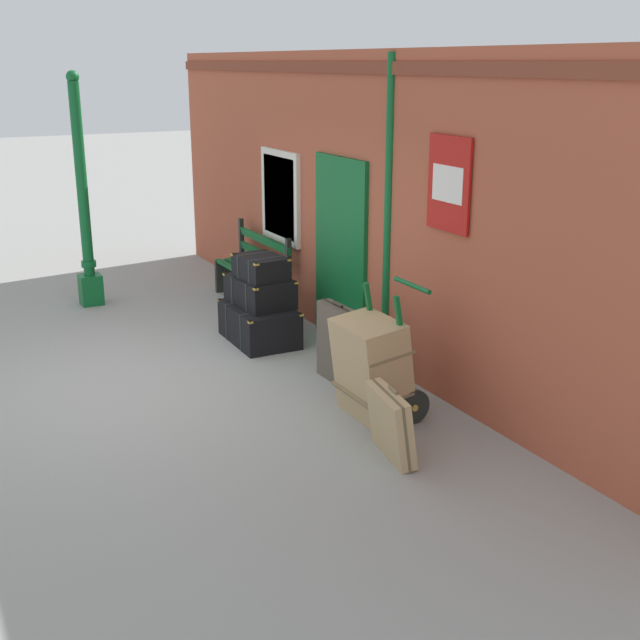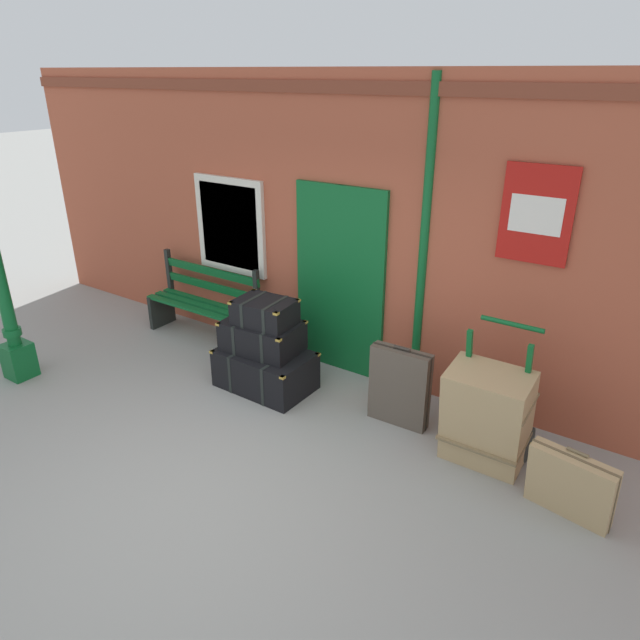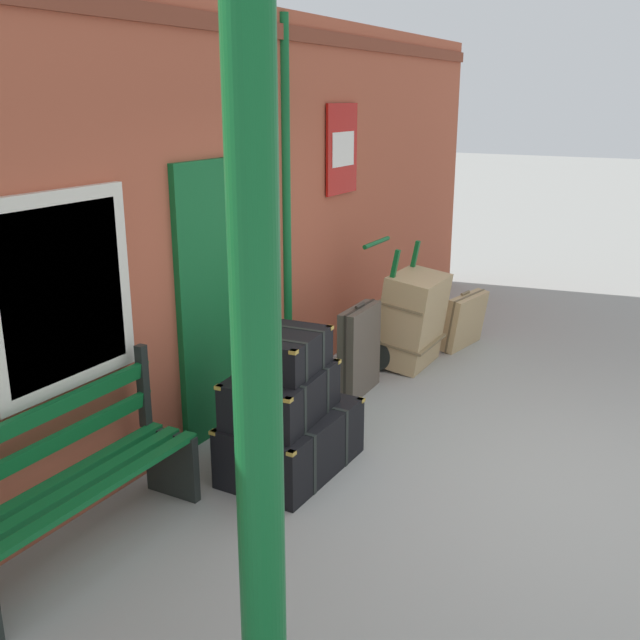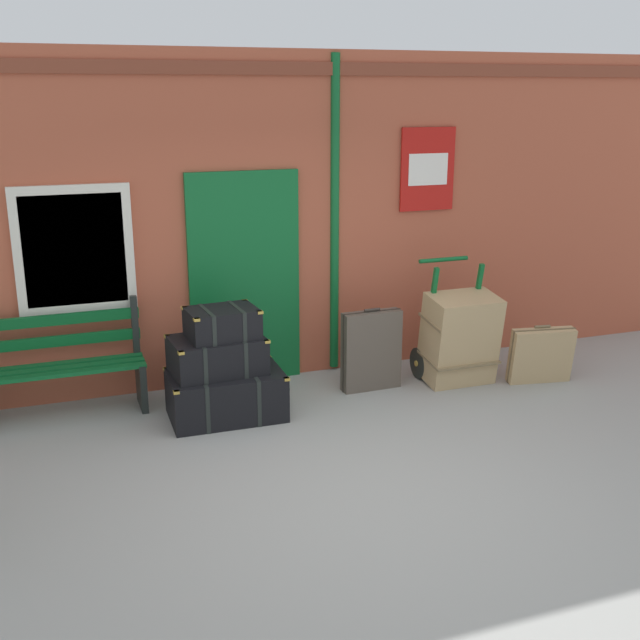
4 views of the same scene
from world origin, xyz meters
TOP-DOWN VIEW (x-y plane):
  - ground_plane at (0.00, 0.00)m, footprint 60.00×60.00m
  - brick_facade at (-0.01, 2.60)m, footprint 10.40×0.35m
  - lamp_post at (-3.04, 0.23)m, footprint 0.28×0.28m
  - platform_bench at (-2.05, 2.16)m, footprint 1.60×0.43m
  - steamer_trunk_base at (-0.61, 1.60)m, footprint 1.02×0.67m
  - steamer_trunk_middle at (-0.67, 1.64)m, footprint 0.85×0.61m
  - steamer_trunk_top at (-0.62, 1.63)m, footprint 0.64×0.49m
  - porters_trolley at (1.78, 1.83)m, footprint 0.71×0.58m
  - large_brown_trunk at (1.78, 1.65)m, footprint 0.70×0.55m
  - suitcase_caramel at (0.88, 1.80)m, footprint 0.60×0.17m
  - suitcase_beige at (2.54, 1.37)m, footprint 0.66×0.32m

SIDE VIEW (x-z plane):
  - ground_plane at x=0.00m, z-range 0.00..0.00m
  - steamer_trunk_base at x=-0.61m, z-range 0.00..0.42m
  - porters_trolley at x=1.78m, z-range -0.33..0.87m
  - suitcase_beige at x=2.54m, z-range -0.01..0.59m
  - suitcase_caramel at x=0.88m, z-range -0.02..0.81m
  - platform_bench at x=-2.05m, z-range -0.06..0.95m
  - large_brown_trunk at x=1.78m, z-range 0.00..0.93m
  - steamer_trunk_middle at x=-0.67m, z-range 0.42..0.74m
  - steamer_trunk_top at x=-0.62m, z-range 0.74..1.00m
  - lamp_post at x=-3.04m, z-range -0.36..2.62m
  - brick_facade at x=-0.01m, z-range 0.00..3.20m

